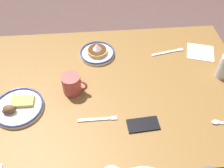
{
  "coord_description": "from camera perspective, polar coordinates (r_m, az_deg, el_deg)",
  "views": [
    {
      "loc": [
        0.08,
        0.86,
        1.7
      ],
      "look_at": [
        0.0,
        0.02,
        0.76
      ],
      "focal_mm": 40.35,
      "sensor_mm": 36.0,
      "label": 1
    }
  ],
  "objects": [
    {
      "name": "plate_near_main",
      "position": [
        1.46,
        -3.36,
        7.21
      ],
      "size": [
        0.2,
        0.2,
        0.08
      ],
      "color": "white",
      "rests_on": "dining_table"
    },
    {
      "name": "fork_near",
      "position": [
        1.52,
        12.58,
        7.06
      ],
      "size": [
        0.2,
        0.06,
        0.01
      ],
      "color": "silver",
      "rests_on": "dining_table"
    },
    {
      "name": "drinking_glass",
      "position": [
        1.43,
        24.12,
        3.38
      ],
      "size": [
        0.07,
        0.07,
        0.13
      ],
      "color": "silver",
      "rests_on": "dining_table"
    },
    {
      "name": "paper_napkin",
      "position": [
        1.57,
        19.39,
        6.81
      ],
      "size": [
        0.19,
        0.18,
        0.0
      ],
      "primitive_type": "cube",
      "rotation": [
        0.0,
        0.0,
        -0.31
      ],
      "color": "white",
      "rests_on": "dining_table"
    },
    {
      "name": "ground_plane",
      "position": [
        1.91,
        0.1,
        -15.18
      ],
      "size": [
        6.0,
        6.0,
        0.0
      ],
      "primitive_type": "plane",
      "color": "brown"
    },
    {
      "name": "cell_phone",
      "position": [
        1.16,
        7.06,
        -9.1
      ],
      "size": [
        0.15,
        0.08,
        0.01
      ],
      "primitive_type": "cube",
      "rotation": [
        0.0,
        0.0,
        0.07
      ],
      "color": "black",
      "rests_on": "dining_table"
    },
    {
      "name": "dining_table",
      "position": [
        1.35,
        0.14,
        -2.17
      ],
      "size": [
        1.41,
        0.95,
        0.73
      ],
      "color": "brown",
      "rests_on": "ground_plane"
    },
    {
      "name": "plate_center_pancakes",
      "position": [
        1.27,
        -20.65,
        -4.91
      ],
      "size": [
        0.24,
        0.24,
        0.05
      ],
      "color": "white",
      "rests_on": "dining_table"
    },
    {
      "name": "fork_far",
      "position": [
        1.17,
        -3.18,
        -7.97
      ],
      "size": [
        0.19,
        0.02,
        0.01
      ],
      "color": "silver",
      "rests_on": "dining_table"
    },
    {
      "name": "coffee_mug",
      "position": [
        1.25,
        -9.04,
        0.02
      ],
      "size": [
        0.13,
        0.09,
        0.1
      ],
      "color": "#BF4C47",
      "rests_on": "dining_table"
    }
  ]
}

